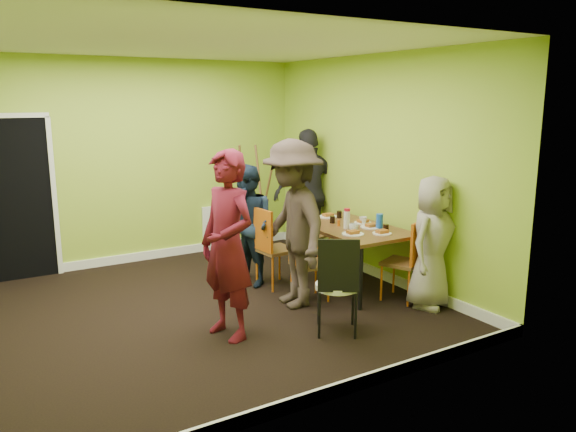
% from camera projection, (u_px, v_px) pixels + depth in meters
% --- Properties ---
extents(ground, '(5.00, 5.00, 0.00)m').
position_uv_depth(ground, '(193.00, 312.00, 6.06)').
color(ground, black).
rests_on(ground, ground).
extents(room_walls, '(5.04, 4.54, 2.82)m').
position_uv_depth(room_walls, '(186.00, 222.00, 5.88)').
color(room_walls, '#97BC30').
rests_on(room_walls, ground).
extents(dining_table, '(0.90, 1.50, 0.75)m').
position_uv_depth(dining_table, '(351.00, 231.00, 6.76)').
color(dining_table, black).
rests_on(dining_table, ground).
extents(chair_left_far, '(0.44, 0.44, 0.98)m').
position_uv_depth(chair_left_far, '(271.00, 243.00, 6.76)').
color(chair_left_far, '#D36113').
rests_on(chair_left_far, ground).
extents(chair_left_near, '(0.42, 0.41, 0.90)m').
position_uv_depth(chair_left_near, '(304.00, 258.00, 6.31)').
color(chair_left_near, '#D36113').
rests_on(chair_left_near, ground).
extents(chair_back_end, '(0.50, 0.53, 0.89)m').
position_uv_depth(chair_back_end, '(306.00, 217.00, 7.87)').
color(chair_back_end, '#D36113').
rests_on(chair_back_end, ground).
extents(chair_front_end, '(0.51, 0.51, 0.94)m').
position_uv_depth(chair_front_end, '(409.00, 256.00, 6.29)').
color(chair_front_end, '#D36113').
rests_on(chair_front_end, ground).
extents(chair_bentwood, '(0.53, 0.53, 0.99)m').
position_uv_depth(chair_bentwood, '(337.00, 281.00, 5.38)').
color(chair_bentwood, black).
rests_on(chair_bentwood, ground).
extents(easel, '(0.65, 0.61, 1.62)m').
position_uv_depth(easel, '(256.00, 199.00, 8.32)').
color(easel, brown).
rests_on(easel, ground).
extents(plate_near_left, '(0.22, 0.22, 0.01)m').
position_uv_depth(plate_near_left, '(312.00, 222.00, 6.95)').
color(plate_near_left, white).
rests_on(plate_near_left, dining_table).
extents(plate_near_right, '(0.25, 0.25, 0.01)m').
position_uv_depth(plate_near_right, '(353.00, 234.00, 6.35)').
color(plate_near_right, white).
rests_on(plate_near_right, dining_table).
extents(plate_far_back, '(0.24, 0.24, 0.01)m').
position_uv_depth(plate_far_back, '(328.00, 217.00, 7.29)').
color(plate_far_back, white).
rests_on(plate_far_back, dining_table).
extents(plate_far_front, '(0.22, 0.22, 0.01)m').
position_uv_depth(plate_far_front, '(382.00, 233.00, 6.38)').
color(plate_far_front, white).
rests_on(plate_far_front, dining_table).
extents(plate_wall_back, '(0.22, 0.22, 0.01)m').
position_uv_depth(plate_wall_back, '(363.00, 223.00, 6.93)').
color(plate_wall_back, white).
rests_on(plate_wall_back, dining_table).
extents(plate_wall_front, '(0.26, 0.26, 0.01)m').
position_uv_depth(plate_wall_front, '(371.00, 227.00, 6.70)').
color(plate_wall_front, white).
rests_on(plate_wall_front, dining_table).
extents(thermos, '(0.08, 0.08, 0.21)m').
position_uv_depth(thermos, '(347.00, 220.00, 6.64)').
color(thermos, white).
rests_on(thermos, dining_table).
extents(blue_bottle, '(0.08, 0.08, 0.18)m').
position_uv_depth(blue_bottle, '(380.00, 221.00, 6.61)').
color(blue_bottle, blue).
rests_on(blue_bottle, dining_table).
extents(orange_bottle, '(0.03, 0.03, 0.07)m').
position_uv_depth(orange_bottle, '(339.00, 223.00, 6.77)').
color(orange_bottle, '#D36113').
rests_on(orange_bottle, dining_table).
extents(glass_mid, '(0.06, 0.06, 0.09)m').
position_uv_depth(glass_mid, '(332.00, 220.00, 6.93)').
color(glass_mid, black).
rests_on(glass_mid, dining_table).
extents(glass_back, '(0.06, 0.06, 0.09)m').
position_uv_depth(glass_back, '(339.00, 214.00, 7.23)').
color(glass_back, black).
rests_on(glass_back, dining_table).
extents(glass_front, '(0.06, 0.06, 0.09)m').
position_uv_depth(glass_front, '(386.00, 228.00, 6.46)').
color(glass_front, black).
rests_on(glass_front, dining_table).
extents(cup_a, '(0.11, 0.11, 0.09)m').
position_uv_depth(cup_a, '(354.00, 227.00, 6.51)').
color(cup_a, white).
rests_on(cup_a, dining_table).
extents(cup_b, '(0.09, 0.09, 0.09)m').
position_uv_depth(cup_b, '(363.00, 220.00, 6.89)').
color(cup_b, white).
rests_on(cup_b, dining_table).
extents(person_standing, '(0.59, 0.75, 1.81)m').
position_uv_depth(person_standing, '(228.00, 246.00, 5.28)').
color(person_standing, '#560E1D').
rests_on(person_standing, ground).
extents(person_left_far, '(0.67, 0.80, 1.49)m').
position_uv_depth(person_left_far, '(248.00, 226.00, 6.81)').
color(person_left_far, '#152336').
rests_on(person_left_far, ground).
extents(person_left_near, '(0.83, 1.27, 1.84)m').
position_uv_depth(person_left_near, '(293.00, 224.00, 6.10)').
color(person_left_near, '#322721').
rests_on(person_left_near, ground).
extents(person_back_end, '(1.14, 0.61, 1.84)m').
position_uv_depth(person_back_end, '(309.00, 194.00, 8.03)').
color(person_back_end, black).
rests_on(person_back_end, ground).
extents(person_front_end, '(0.82, 0.65, 1.46)m').
position_uv_depth(person_front_end, '(432.00, 242.00, 6.10)').
color(person_front_end, gray).
rests_on(person_front_end, ground).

